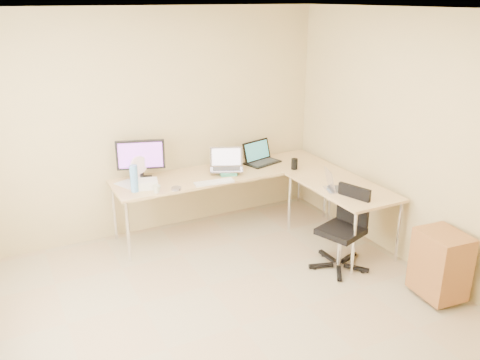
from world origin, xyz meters
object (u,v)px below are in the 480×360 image
laptop_black (262,153)px  keyboard (214,182)px  mug (157,189)px  desk_main (225,200)px  desk_fan (138,169)px  cabinet (440,264)px  laptop_return (338,181)px  laptop_center (226,160)px  desk_return (341,215)px  water_bottle (134,179)px  office_chair (341,224)px  monitor (141,160)px

laptop_black → keyboard: 0.92m
keyboard → mug: 0.66m
desk_main → desk_fan: size_ratio=10.11×
desk_fan → cabinet: desk_fan is taller
desk_fan → laptop_return: size_ratio=0.89×
laptop_center → desk_fan: bearing=-171.1°
desk_return → laptop_return: size_ratio=4.42×
water_bottle → laptop_return: 2.17m
laptop_center → desk_fan: 1.01m
mug → cabinet: bearing=-44.3°
desk_return → cabinet: size_ratio=2.08×
desk_return → keyboard: keyboard is taller
laptop_return → office_chair: 0.49m
keyboard → cabinet: 2.47m
laptop_black → desk_fan: laptop_black is taller
keyboard → desk_fan: 0.88m
keyboard → water_bottle: 0.88m
desk_return → monitor: (-1.92, 1.20, 0.60)m
water_bottle → mug: bearing=-36.9°
laptop_center → office_chair: (0.65, -1.36, -0.40)m
keyboard → cabinet: bearing=-49.0°
desk_main → desk_return: size_ratio=2.04×
monitor → desk_fan: (-0.04, 0.00, -0.10)m
water_bottle → laptop_return: size_ratio=1.00×
keyboard → laptop_center: bearing=47.9°
mug → office_chair: (1.58, -1.13, -0.27)m
keyboard → laptop_return: laptop_return is taller
laptop_center → keyboard: laptop_center is taller
keyboard → mug: bearing=-174.6°
water_bottle → cabinet: water_bottle is taller
laptop_center → cabinet: bearing=-39.6°
cabinet → laptop_center: bearing=122.1°
mug → laptop_return: 1.93m
desk_fan → office_chair: size_ratio=0.30×
desk_return → cabinet: 1.30m
desk_fan → monitor: bearing=-14.9°
water_bottle → office_chair: size_ratio=0.34×
keyboard → office_chair: (0.92, -1.12, -0.24)m
water_bottle → office_chair: water_bottle is taller
laptop_center → laptop_return: (0.83, -1.03, -0.07)m
laptop_return → office_chair: (-0.18, -0.32, -0.33)m
mug → laptop_return: bearing=-24.5°
cabinet → office_chair: bearing=123.6°
desk_main → laptop_black: (0.56, 0.08, 0.50)m
laptop_center → mug: 0.97m
desk_fan → keyboard: bearing=-49.8°
laptop_center → keyboard: bearing=-114.6°
desk_main → laptop_return: laptop_return is taller
desk_return → desk_fan: bearing=148.5°
laptop_black → laptop_return: size_ratio=1.47×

